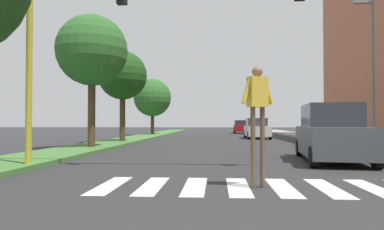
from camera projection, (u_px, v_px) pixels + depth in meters
ground_plane at (227, 138)px, 29.64m from camera, size 140.00×140.00×0.00m
crosswalk at (260, 187)px, 7.26m from camera, size 6.75×2.20×0.01m
median_strip at (136, 138)px, 28.15m from camera, size 2.65×64.00×0.15m
tree_mid at (92, 51)px, 17.30m from camera, size 3.47×3.47×6.47m
tree_far at (123, 76)px, 22.73m from camera, size 3.13×3.13×5.80m
tree_distant at (152, 98)px, 36.38m from camera, size 3.86×3.86×5.69m
sidewalk_right at (327, 139)px, 27.12m from camera, size 3.00×64.00×0.15m
traffic_light_gantry at (121, 16)px, 10.02m from camera, size 9.15×0.30×6.00m
street_lamp_right at (371, 59)px, 18.05m from camera, size 1.02×0.24×7.50m
pedestrian_performer at (258, 106)px, 7.23m from camera, size 0.72×0.38×2.49m
suv_crossing at (331, 134)px, 12.10m from camera, size 2.46×4.79×1.97m
sedan_midblock at (257, 129)px, 29.59m from camera, size 1.90×4.43×1.70m
sedan_distant at (241, 127)px, 43.81m from camera, size 1.89×4.17×1.63m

